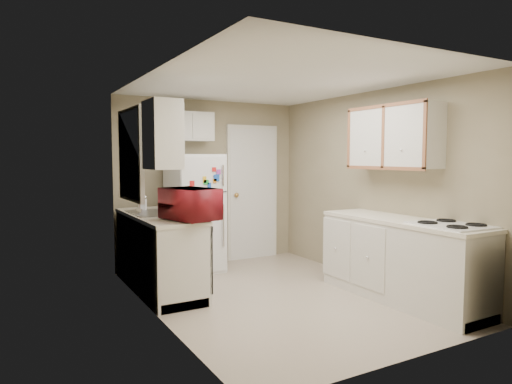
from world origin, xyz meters
TOP-DOWN VIEW (x-y plane):
  - floor at (0.00, 0.00)m, footprint 3.80×3.80m
  - ceiling at (0.00, 0.00)m, footprint 3.80×3.80m
  - wall_left at (-1.40, 0.00)m, footprint 3.80×3.80m
  - wall_right at (1.40, 0.00)m, footprint 3.80×3.80m
  - wall_back at (0.00, 1.90)m, footprint 2.80×2.80m
  - wall_front at (0.00, -1.90)m, footprint 2.80×2.80m
  - left_counter at (-1.10, 0.90)m, footprint 0.60×1.80m
  - dishwasher at (-0.81, 0.30)m, footprint 0.03×0.58m
  - sink at (-1.10, 1.05)m, footprint 0.54×0.74m
  - microwave at (-0.94, 0.27)m, footprint 0.69×0.50m
  - soap_bottle at (-1.15, 1.39)m, footprint 0.13×0.13m
  - window_blinds at (-1.36, 1.05)m, footprint 0.10×0.98m
  - upper_cabinet_left at (-1.25, 0.22)m, footprint 0.30×0.45m
  - refrigerator at (-0.39, 1.52)m, footprint 0.69×0.67m
  - cabinet_over_fridge at (-0.40, 1.75)m, footprint 0.70×0.30m
  - interior_door at (0.70, 1.86)m, footprint 0.86×0.06m
  - right_counter at (1.10, -0.80)m, footprint 0.60×2.00m
  - stove at (1.15, -1.38)m, footprint 0.62×0.74m
  - upper_cabinet_right at (1.25, -0.50)m, footprint 0.30×1.20m

SIDE VIEW (x-z plane):
  - floor at x=0.00m, z-range 0.00..0.00m
  - stove at x=1.15m, z-range 0.00..0.85m
  - left_counter at x=-1.10m, z-range 0.00..0.90m
  - right_counter at x=1.10m, z-range 0.00..0.90m
  - dishwasher at x=-0.81m, z-range 0.13..0.85m
  - refrigerator at x=-0.39m, z-range 0.00..1.61m
  - sink at x=-1.10m, z-range 0.78..0.94m
  - soap_bottle at x=-1.15m, z-range 0.89..1.11m
  - interior_door at x=0.70m, z-range -0.02..2.06m
  - microwave at x=-0.94m, z-range 0.84..1.26m
  - wall_left at x=-1.40m, z-range 1.20..1.20m
  - wall_right at x=1.40m, z-range 1.20..1.20m
  - wall_back at x=0.00m, z-range 1.20..1.20m
  - wall_front at x=0.00m, z-range 1.20..1.20m
  - window_blinds at x=-1.36m, z-range 1.06..2.14m
  - upper_cabinet_left at x=-1.25m, z-range 1.45..2.15m
  - upper_cabinet_right at x=1.25m, z-range 1.45..2.15m
  - cabinet_over_fridge at x=-0.40m, z-range 1.80..2.20m
  - ceiling at x=0.00m, z-range 2.40..2.40m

